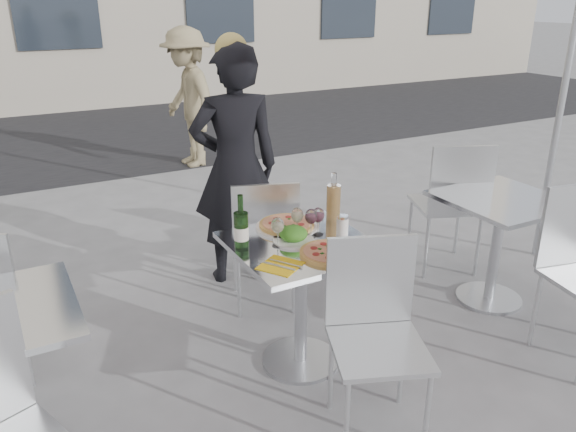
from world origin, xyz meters
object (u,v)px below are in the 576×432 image
wineglass_white_b (297,216)px  wineglass_white_a (278,226)px  woman_diner (235,167)px  carafe (333,202)px  side_chair_rfar (453,197)px  wine_bottle (241,229)px  wineglass_red_a (311,217)px  chair_far (264,234)px  side_table_right (499,228)px  chair_near (375,321)px  salad_plate (293,235)px  napkin_left (280,265)px  pizza_far (287,225)px  pedestrian_b (188,98)px  wineglass_red_b (318,216)px  pizza_near (330,253)px  napkin_right (358,248)px  main_table (301,278)px  sugar_shaker (342,225)px

wineglass_white_b → wineglass_white_a: bearing=-153.7°
woman_diner → carafe: 0.99m
side_chair_rfar → wine_bottle: wine_bottle is taller
carafe → wineglass_white_b: 0.29m
wineglass_white_a → wineglass_red_a: bearing=6.9°
chair_far → wineglass_white_b: size_ratio=5.81×
side_table_right → chair_near: chair_near is taller
woman_diner → salad_plate: 1.12m
napkin_left → woman_diner: bearing=43.0°
side_table_right → wine_bottle: size_ratio=2.54×
pizza_far → wineglass_white_b: bearing=-86.7°
carafe → napkin_left: size_ratio=1.17×
woman_diner → pedestrian_b: 3.11m
side_chair_rfar → woman_diner: woman_diner is taller
pedestrian_b → wineglass_red_b: pedestrian_b is taller
chair_far → wine_bottle: size_ratio=3.10×
pizza_near → napkin_left: 0.28m
woman_diner → salad_plate: size_ratio=7.72×
pizza_near → napkin_right: pizza_near is taller
main_table → napkin_right: (0.22, -0.20, 0.21)m
chair_far → pizza_far: (-0.06, -0.41, 0.22)m
wine_bottle → sugar_shaker: size_ratio=2.76×
wineglass_red_a → napkin_left: (-0.31, -0.24, -0.11)m
main_table → wineglass_white_b: wineglass_white_b is taller
sugar_shaker → napkin_right: (-0.03, -0.20, -0.05)m
side_chair_rfar → pizza_near: size_ratio=3.32×
wineglass_white_a → pizza_near: bearing=-50.4°
side_chair_rfar → wineglass_red_a: size_ratio=6.43×
wine_bottle → side_chair_rfar: bearing=12.1°
chair_far → napkin_left: chair_far is taller
woman_diner → wineglass_red_b: 1.10m
napkin_left → chair_far: bearing=36.8°
salad_plate → napkin_left: bearing=-131.1°
side_chair_rfar → wineglass_red_a: bearing=38.3°
chair_far → pizza_near: (-0.03, -0.82, 0.22)m
chair_near → woman_diner: woman_diner is taller
main_table → pizza_far: pizza_far is taller
side_table_right → chair_near: 1.53m
side_table_right → pedestrian_b: size_ratio=0.45×
napkin_right → carafe: bearing=72.8°
pizza_near → wineglass_white_a: size_ratio=1.94×
main_table → napkin_right: 0.37m
side_chair_rfar → salad_plate: (-1.56, -0.44, 0.19)m
pedestrian_b → carafe: size_ratio=5.69×
chair_near → pizza_near: (-0.02, 0.36, 0.21)m
pedestrian_b → pizza_near: pedestrian_b is taller
pizza_near → napkin_left: size_ratio=1.23×
wineglass_red_b → napkin_left: size_ratio=0.63×
wineglass_white_b → wineglass_red_b: (0.10, -0.06, 0.00)m
pizza_near → wineglass_red_b: bearing=72.4°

